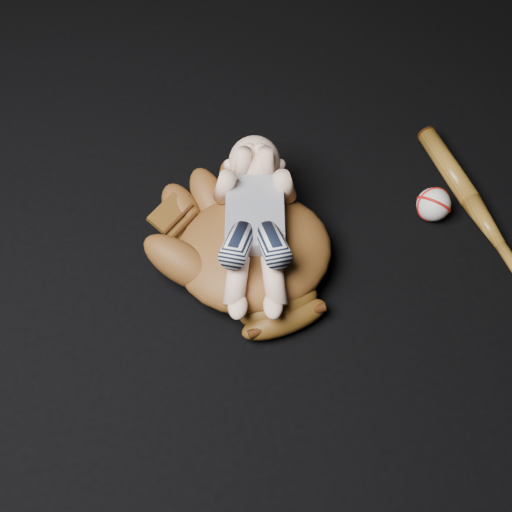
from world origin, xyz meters
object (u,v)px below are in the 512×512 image
baseball_glove (254,246)px  baseball (434,204)px  newborn_baby (255,223)px  baseball_bat (477,210)px

baseball_glove → baseball: size_ratio=6.18×
baseball_glove → newborn_baby: (0.00, 0.01, 0.06)m
baseball → newborn_baby: bearing=-168.5°
newborn_baby → baseball: (0.37, 0.08, -0.09)m
baseball_bat → baseball_glove: bearing=-171.5°
baseball_glove → baseball: baseball_glove is taller
baseball_bat → newborn_baby: bearing=-172.3°
newborn_baby → baseball_bat: size_ratio=0.85×
newborn_baby → baseball_glove: bearing=-108.2°
newborn_baby → baseball: newborn_baby is taller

